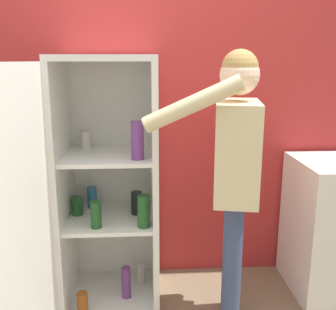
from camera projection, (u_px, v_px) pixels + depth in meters
The scene contains 3 objects.
wall_back at pixel (138, 99), 2.66m from camera, with size 7.00×0.06×2.55m.
refrigerator at pixel (93, 190), 2.35m from camera, with size 0.86×1.13×1.56m.
person at pixel (234, 157), 2.18m from camera, with size 0.68×0.55×1.59m.
Camera 1 is at (0.04, -1.70, 1.54)m, focal length 42.00 mm.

